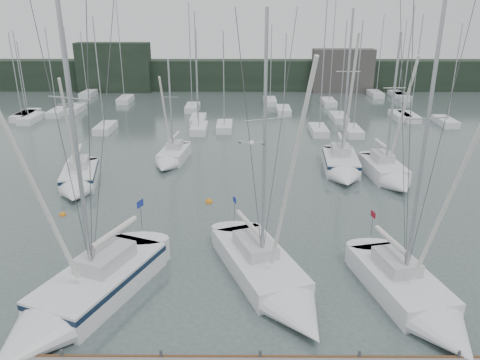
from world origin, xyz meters
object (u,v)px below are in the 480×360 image
object	(u,v)px
buoy_c	(63,215)
sailboat_mid_e	(390,175)
sailboat_near_left	(73,303)
sailboat_mid_d	(342,168)
sailboat_near_right	(420,304)
buoy_a	(209,202)
sailboat_mid_b	(171,159)
sailboat_mid_a	(78,181)
sailboat_near_center	(276,286)

from	to	relation	value
buoy_c	sailboat_mid_e	bearing A→B (deg)	14.99
sailboat_near_left	sailboat_mid_d	bearing A→B (deg)	71.96
sailboat_near_right	buoy_c	bearing A→B (deg)	139.44
sailboat_near_right	sailboat_near_left	bearing A→B (deg)	167.83
sailboat_mid_e	sailboat_near_left	bearing A→B (deg)	-142.84
sailboat_near_left	buoy_a	world-z (taller)	sailboat_near_left
buoy_c	sailboat_mid_b	bearing A→B (deg)	62.05
sailboat_mid_d	sailboat_near_left	bearing A→B (deg)	-125.36
buoy_c	sailboat_near_right	bearing A→B (deg)	-27.90
sailboat_mid_a	sailboat_mid_b	size ratio (longest dim) A/B	1.10
sailboat_near_left	sailboat_mid_e	world-z (taller)	sailboat_near_left
sailboat_near_center	buoy_a	world-z (taller)	sailboat_near_center
sailboat_near_center	sailboat_mid_b	world-z (taller)	sailboat_near_center
sailboat_mid_b	sailboat_mid_e	xyz separation A→B (m)	(18.70, -4.60, 0.10)
sailboat_mid_a	sailboat_mid_e	world-z (taller)	sailboat_mid_e
sailboat_near_center	buoy_a	distance (m)	12.49
sailboat_near_left	sailboat_mid_d	xyz separation A→B (m)	(16.49, 19.51, -0.01)
sailboat_near_left	sailboat_mid_e	bearing A→B (deg)	63.75
sailboat_mid_a	buoy_c	world-z (taller)	sailboat_mid_a
sailboat_mid_e	buoy_c	distance (m)	25.52
sailboat_mid_d	buoy_a	size ratio (longest dim) A/B	25.69
sailboat_near_left	sailboat_mid_a	xyz separation A→B (m)	(-5.11, 16.19, -0.06)
sailboat_mid_a	buoy_c	bearing A→B (deg)	-96.16
sailboat_mid_b	buoy_c	world-z (taller)	sailboat_mid_b
sailboat_near_center	sailboat_mid_d	size ratio (longest dim) A/B	1.02
sailboat_mid_e	buoy_c	world-z (taller)	sailboat_mid_e
buoy_a	sailboat_mid_a	bearing A→B (deg)	165.60
sailboat_near_center	sailboat_mid_d	world-z (taller)	sailboat_near_center
sailboat_near_right	buoy_c	world-z (taller)	sailboat_near_right
sailboat_near_right	sailboat_mid_e	distance (m)	18.04
sailboat_mid_b	sailboat_mid_a	bearing A→B (deg)	-129.55
sailboat_near_left	sailboat_near_center	distance (m)	9.73
buoy_a	buoy_c	size ratio (longest dim) A/B	1.23
sailboat_mid_a	sailboat_mid_e	xyz separation A→B (m)	(25.14, 1.59, -0.01)
sailboat_mid_e	sailboat_mid_b	bearing A→B (deg)	161.74
sailboat_mid_b	buoy_c	xyz separation A→B (m)	(-5.94, -11.20, -0.50)
sailboat_mid_d	sailboat_near_right	bearing A→B (deg)	-85.89
sailboat_mid_e	buoy_c	bearing A→B (deg)	-169.44
sailboat_near_right	sailboat_mid_a	xyz separation A→B (m)	(-21.35, 16.05, 0.06)
sailboat_near_center	sailboat_near_right	xyz separation A→B (m)	(6.66, -1.58, 0.04)
sailboat_mid_d	sailboat_mid_e	bearing A→B (deg)	-21.16
sailboat_near_right	sailboat_mid_e	bearing A→B (deg)	65.21
sailboat_near_center	sailboat_mid_e	size ratio (longest dim) A/B	1.17
sailboat_near_center	sailboat_mid_e	xyz separation A→B (m)	(10.45, 16.06, 0.09)
sailboat_mid_b	sailboat_mid_d	bearing A→B (deg)	-4.15
sailboat_mid_a	sailboat_mid_d	world-z (taller)	sailboat_mid_d
sailboat_near_left	buoy_a	size ratio (longest dim) A/B	30.10
sailboat_near_left	sailboat_mid_e	distance (m)	26.78
sailboat_mid_b	sailboat_near_left	bearing A→B (deg)	-86.82
sailboat_mid_b	buoy_a	xyz separation A→B (m)	(4.09, -8.90, -0.50)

